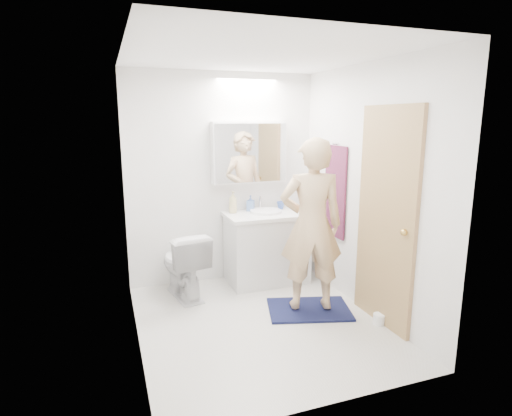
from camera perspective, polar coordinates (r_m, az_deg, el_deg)
name	(u,v)px	position (r m, az deg, el deg)	size (l,w,h in m)	color
floor	(260,323)	(4.10, 0.55, -15.25)	(2.50, 2.50, 0.00)	silver
ceiling	(261,54)	(3.69, 0.62, 20.12)	(2.50, 2.50, 0.00)	white
wall_back	(223,179)	(4.89, -4.54, 3.95)	(2.50, 2.50, 0.00)	white
wall_front	(332,232)	(2.61, 10.22, -3.25)	(2.50, 2.50, 0.00)	white
wall_left	(131,206)	(3.49, -16.59, 0.29)	(2.50, 2.50, 0.00)	white
wall_right	(366,190)	(4.22, 14.74, 2.33)	(2.50, 2.50, 0.00)	white
vanity_cabinet	(267,249)	(4.94, 1.44, -5.58)	(0.90, 0.55, 0.78)	silver
countertop	(267,215)	(4.83, 1.47, -0.93)	(0.95, 0.58, 0.04)	silver
sink_basin	(266,211)	(4.85, 1.34, -0.46)	(0.36, 0.36, 0.03)	white
faucet	(260,203)	(5.01, 0.56, 0.71)	(0.02, 0.02, 0.16)	silver
medicine_cabinet	(249,153)	(4.87, -0.93, 7.51)	(0.88, 0.14, 0.70)	white
mirror_panel	(251,153)	(4.80, -0.64, 7.45)	(0.84, 0.01, 0.66)	silver
toilet	(183,264)	(4.59, -9.82, -7.49)	(0.41, 0.71, 0.73)	white
bath_rug	(309,309)	(4.36, 7.18, -13.46)	(0.80, 0.55, 0.02)	#121638
person	(311,225)	(4.07, 7.50, -2.30)	(0.61, 0.40, 1.67)	tan
door	(386,218)	(3.97, 17.19, -1.35)	(0.04, 0.80, 2.00)	#AD7F56
door_knob	(404,232)	(3.73, 19.41, -3.12)	(0.06, 0.06, 0.06)	gold
towel	(335,192)	(4.68, 10.66, 2.19)	(0.02, 0.42, 1.00)	#121E39
towel_hook	(336,144)	(4.62, 10.77, 8.56)	(0.02, 0.02, 0.07)	silver
soap_bottle_a	(233,202)	(4.83, -3.15, 0.80)	(0.10, 0.10, 0.25)	#CDBF84
soap_bottle_b	(251,203)	(4.93, -0.74, 0.65)	(0.08, 0.08, 0.18)	#5679B8
toothbrush_cup	(281,205)	(5.05, 3.37, 0.37)	(0.10, 0.10, 0.09)	#3A5AAF
toilet_paper_roll	(379,319)	(4.21, 16.34, -14.25)	(0.11, 0.11, 0.10)	white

